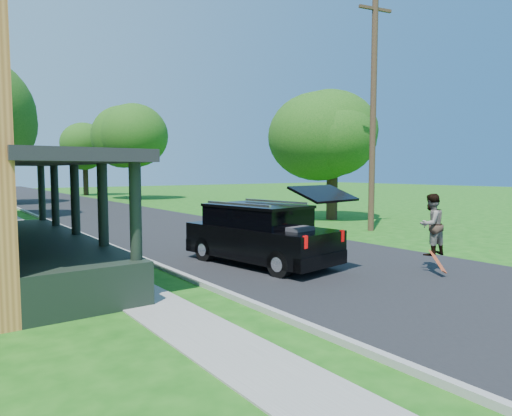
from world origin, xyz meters
TOP-DOWN VIEW (x-y plane):
  - ground at (0.00, 0.00)m, footprint 140.00×140.00m
  - street at (0.00, 20.00)m, footprint 8.00×120.00m
  - curb at (-4.05, 20.00)m, footprint 0.15×120.00m
  - sidewalk at (-5.60, 20.00)m, footprint 1.30×120.00m
  - black_suv at (-1.46, 3.01)m, footprint 2.61×5.22m
  - skateboarder at (1.63, -0.44)m, footprint 0.83×0.66m
  - skateboard at (1.40, -0.81)m, footprint 0.44×0.59m
  - tree_right_near at (8.96, 10.54)m, footprint 6.88×6.50m
  - tree_right_mid at (7.11, 34.42)m, footprint 6.83×6.57m
  - tree_right_far at (4.96, 44.08)m, footprint 5.69×5.40m
  - utility_pole_near at (7.00, 6.07)m, footprint 1.67×0.48m
  - utility_pole_far at (6.99, 34.62)m, footprint 1.42×0.39m

SIDE VIEW (x-z plane):
  - ground at x=0.00m, z-range 0.00..0.00m
  - street at x=0.00m, z-range -0.01..0.01m
  - curb at x=-4.05m, z-range -0.06..0.06m
  - sidewalk at x=-5.60m, z-range -0.01..0.01m
  - skateboard at x=1.40m, z-range 0.08..0.61m
  - black_suv at x=-1.46m, z-range -0.27..2.05m
  - skateboarder at x=1.63m, z-range 0.45..2.10m
  - utility_pole_far at x=6.99m, z-range 0.13..8.13m
  - tree_right_near at x=8.96m, z-range 1.12..9.16m
  - utility_pole_near at x=7.00m, z-range 0.15..10.51m
  - tree_right_far at x=4.96m, z-range 1.44..9.76m
  - tree_right_mid at x=7.11m, z-range 1.43..10.98m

